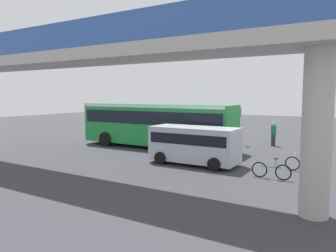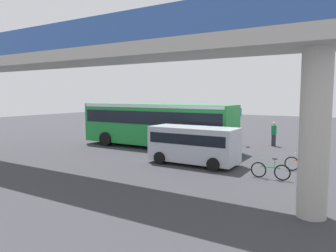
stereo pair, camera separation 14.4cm
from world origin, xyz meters
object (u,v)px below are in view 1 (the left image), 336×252
(city_bus, at_px, (156,122))
(bicycle_green, at_px, (271,171))
(parked_van, at_px, (194,143))
(bicycle_orange, at_px, (304,164))
(pedestrian, at_px, (273,134))
(traffic_sign, at_px, (240,120))

(city_bus, height_order, bicycle_green, city_bus)
(parked_van, distance_m, bicycle_green, 4.55)
(bicycle_green, bearing_deg, city_bus, -26.15)
(bicycle_orange, xyz_separation_m, pedestrian, (3.08, -7.42, 0.51))
(parked_van, xyz_separation_m, bicycle_green, (-4.36, 1.01, -0.81))
(city_bus, bearing_deg, parked_van, 143.80)
(city_bus, relative_size, bicycle_orange, 6.52)
(parked_van, distance_m, traffic_sign, 7.81)
(bicycle_orange, height_order, pedestrian, pedestrian)
(pedestrian, bearing_deg, parked_van, 74.54)
(pedestrian, bearing_deg, bicycle_orange, 112.54)
(pedestrian, bearing_deg, bicycle_green, 101.76)
(parked_van, height_order, traffic_sign, traffic_sign)
(parked_van, bearing_deg, city_bus, -36.20)
(pedestrian, relative_size, traffic_sign, 0.64)
(parked_van, height_order, pedestrian, parked_van)
(bicycle_green, distance_m, pedestrian, 9.79)
(city_bus, height_order, pedestrian, city_bus)
(parked_van, bearing_deg, bicycle_green, 167.01)
(pedestrian, bearing_deg, city_bus, 35.87)
(bicycle_green, bearing_deg, traffic_sign, -63.71)
(city_bus, xyz_separation_m, bicycle_orange, (-10.16, 2.31, -1.51))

